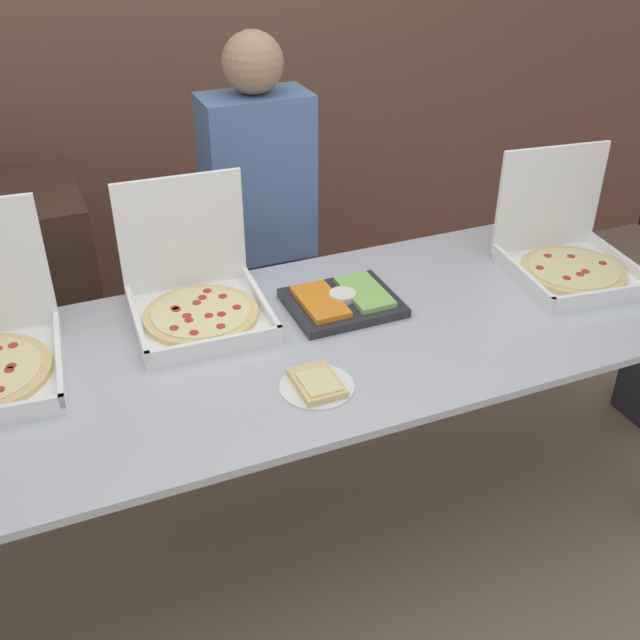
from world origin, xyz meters
TOP-DOWN VIEW (x-y plane):
  - ground_plane at (0.00, 0.00)m, footprint 16.00×16.00m
  - brick_wall_behind at (0.00, 1.70)m, footprint 10.00×0.06m
  - buffet_table at (0.00, 0.00)m, footprint 2.49×0.96m
  - pizza_box_far_left at (-0.32, 0.26)m, footprint 0.43×0.45m
  - pizza_box_near_right at (0.96, 0.04)m, footprint 0.46×0.47m
  - paper_plate_front_left at (-0.11, -0.25)m, footprint 0.21×0.21m
  - veggie_tray at (0.13, 0.12)m, footprint 0.35×0.29m
  - sideboard_podium at (-0.91, 0.97)m, footprint 0.66×0.58m
  - person_guest_cap at (0.06, 0.75)m, footprint 0.40×0.22m

SIDE VIEW (x-z plane):
  - ground_plane at x=0.00m, z-range 0.00..0.00m
  - sideboard_podium at x=-0.91m, z-range 0.00..1.09m
  - buffet_table at x=0.00m, z-range 0.35..1.21m
  - person_guest_cap at x=0.06m, z-range 0.04..1.67m
  - paper_plate_front_left at x=-0.11m, z-range 0.86..0.89m
  - veggie_tray at x=0.13m, z-range 0.86..0.91m
  - pizza_box_near_right at x=0.96m, z-range 0.73..1.14m
  - pizza_box_far_left at x=-0.32m, z-range 0.73..1.14m
  - brick_wall_behind at x=0.00m, z-range 0.00..2.80m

